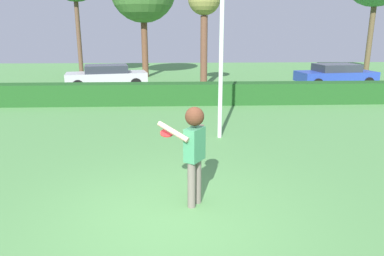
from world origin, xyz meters
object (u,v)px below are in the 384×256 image
frisbee (167,133)px  willow_tree (204,4)px  parked_car_silver (107,75)px  parked_car_blue (336,74)px  lamppost (222,22)px  person (194,144)px

frisbee → willow_tree: bearing=83.0°
parked_car_silver → parked_car_blue: same height
lamppost → parked_car_silver: bearing=117.5°
person → parked_car_silver: person is taller
lamppost → willow_tree: (0.26, 9.73, 1.13)m
parked_car_blue → lamppost: bearing=-128.4°
lamppost → parked_car_silver: size_ratio=1.31×
parked_car_blue → willow_tree: (-7.29, 0.20, 3.68)m
willow_tree → frisbee: bearing=-97.0°
person → parked_car_blue: (8.50, 13.72, -0.44)m
lamppost → parked_car_blue: bearing=51.6°
person → parked_car_blue: size_ratio=0.41×
parked_car_blue → willow_tree: 8.17m
person → willow_tree: 14.35m
person → willow_tree: size_ratio=0.32×
frisbee → parked_car_silver: 13.97m
parked_car_silver → willow_tree: (5.24, 0.18, 3.68)m
lamppost → parked_car_silver: (-4.98, 9.56, -2.56)m
person → parked_car_silver: bearing=106.3°
frisbee → parked_car_blue: size_ratio=0.05×
person → parked_car_silver: 14.33m
frisbee → parked_car_silver: size_ratio=0.05×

